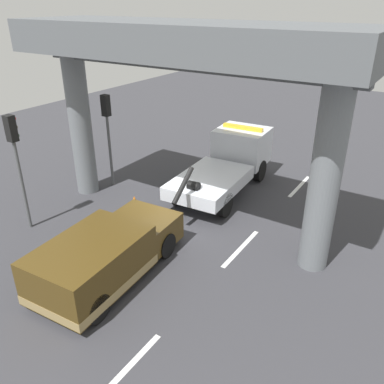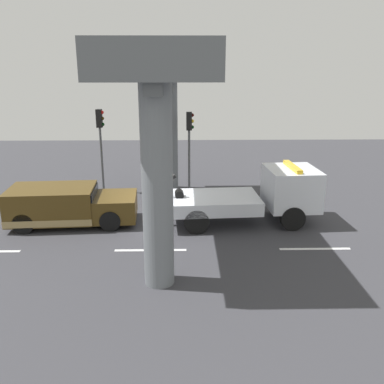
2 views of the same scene
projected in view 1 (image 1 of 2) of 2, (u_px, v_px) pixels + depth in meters
name	position (u px, v px, depth m)	size (l,w,h in m)	color
ground_plane	(175.00, 227.00, 15.09)	(60.00, 40.00, 0.10)	#38383D
lane_stripe_west	(124.00, 371.00, 9.19)	(2.60, 0.16, 0.01)	silver
lane_stripe_mid	(241.00, 248.00, 13.72)	(2.60, 0.16, 0.01)	silver
lane_stripe_east	(299.00, 186.00, 18.26)	(2.60, 0.16, 0.01)	silver
tow_truck_white	(229.00, 161.00, 17.84)	(7.31, 2.75, 2.46)	silver
towed_van_green	(105.00, 257.00, 11.95)	(5.32, 2.50, 1.58)	#4C3814
overpass_structure	(180.00, 61.00, 12.80)	(3.60, 12.17, 7.13)	slate
traffic_light_near	(15.00, 148.00, 13.67)	(0.39, 0.32, 4.29)	#515456
traffic_light_far	(107.00, 121.00, 17.12)	(0.39, 0.32, 4.14)	#515456
traffic_cone_orange	(135.00, 204.00, 15.95)	(0.58, 0.58, 0.70)	orange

